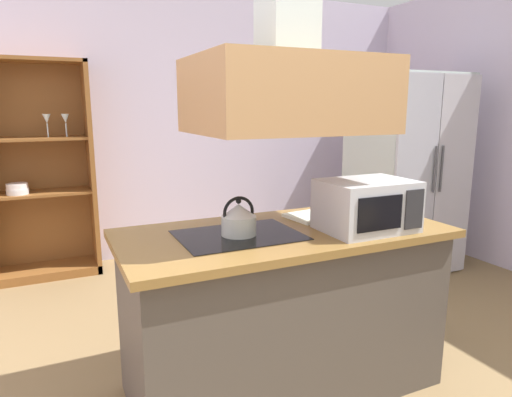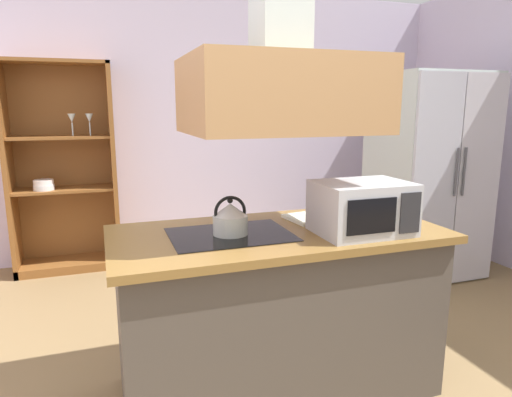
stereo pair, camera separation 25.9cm
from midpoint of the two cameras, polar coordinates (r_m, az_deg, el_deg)
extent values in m
cube|color=silver|center=(4.78, -14.90, 9.03)|extent=(6.00, 0.12, 2.70)
cube|color=#4A433B|center=(2.52, 0.41, -14.33)|extent=(1.63, 0.73, 0.86)
cube|color=olive|center=(2.36, 0.43, -4.44)|extent=(1.71, 0.81, 0.04)
cube|color=black|center=(2.26, -5.48, -4.65)|extent=(0.60, 0.44, 0.00)
cube|color=tan|center=(2.27, 0.46, 12.84)|extent=(0.90, 0.70, 0.36)
cube|color=#B3C1BA|center=(4.44, 16.58, 3.04)|extent=(0.90, 0.72, 1.82)
cube|color=#B3B5C0|center=(4.01, 17.68, 2.11)|extent=(0.44, 0.03, 1.78)
cube|color=#BCBAC1|center=(4.33, 22.09, 2.46)|extent=(0.44, 0.03, 1.78)
cylinder|color=#4C4C51|center=(4.11, 19.95, 3.45)|extent=(0.02, 0.02, 0.40)
cylinder|color=#4C4C51|center=(4.16, 20.73, 3.50)|extent=(0.02, 0.02, 0.40)
cube|color=brown|center=(4.49, -21.64, 3.49)|extent=(0.04, 0.40, 1.93)
cube|color=brown|center=(4.47, -28.50, 15.11)|extent=(0.94, 0.40, 0.03)
cube|color=brown|center=(4.69, -26.29, -8.19)|extent=(0.94, 0.40, 0.08)
cube|color=brown|center=(4.68, -27.26, 3.32)|extent=(0.94, 0.02, 1.93)
cube|color=brown|center=(4.52, -27.12, 0.60)|extent=(0.86, 0.36, 0.02)
cube|color=brown|center=(4.46, -27.69, 6.68)|extent=(0.86, 0.36, 0.02)
cylinder|color=white|center=(4.47, -29.33, 0.77)|extent=(0.18, 0.18, 0.05)
cylinder|color=white|center=(4.46, -29.38, 1.34)|extent=(0.17, 0.17, 0.05)
cylinder|color=silver|center=(4.41, -26.33, 7.71)|extent=(0.01, 0.01, 0.12)
cone|color=silver|center=(4.41, -26.45, 9.00)|extent=(0.07, 0.07, 0.08)
cylinder|color=silver|center=(4.41, -24.38, 7.87)|extent=(0.01, 0.01, 0.12)
cone|color=silver|center=(4.41, -24.49, 9.17)|extent=(0.07, 0.07, 0.08)
cylinder|color=#BABFB5|center=(2.24, -5.51, -3.44)|extent=(0.17, 0.17, 0.10)
cone|color=beige|center=(2.23, -5.55, -1.49)|extent=(0.17, 0.17, 0.06)
sphere|color=black|center=(2.22, -5.57, -0.35)|extent=(0.03, 0.03, 0.03)
torus|color=black|center=(2.23, -5.54, -1.82)|extent=(0.16, 0.02, 0.16)
cube|color=white|center=(2.62, 4.97, -2.18)|extent=(0.37, 0.28, 0.02)
cube|color=#B7BABF|center=(2.36, 10.70, -0.88)|extent=(0.46, 0.34, 0.26)
cube|color=black|center=(2.19, 12.15, -1.90)|extent=(0.26, 0.01, 0.17)
cube|color=#262628|center=(2.32, 16.34, -1.35)|extent=(0.11, 0.01, 0.20)
cylinder|color=silver|center=(2.78, 9.77, -1.63)|extent=(0.06, 0.06, 0.01)
cylinder|color=silver|center=(2.77, 9.81, -0.46)|extent=(0.01, 0.01, 0.11)
cone|color=silver|center=(2.75, 9.88, 1.58)|extent=(0.08, 0.08, 0.09)
camera|label=1|loc=(0.13, -92.81, -0.57)|focal=31.76mm
camera|label=2|loc=(0.13, 87.19, 0.57)|focal=31.76mm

